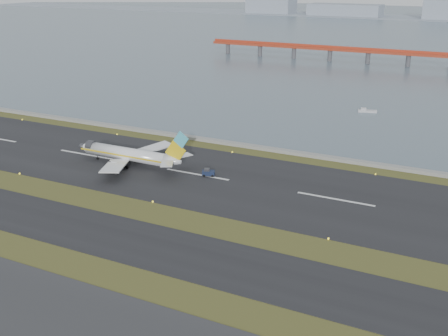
# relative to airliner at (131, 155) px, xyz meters

# --- Properties ---
(ground) EXTENTS (1000.00, 1000.00, 0.00)m
(ground) POSITION_rel_airliner_xyz_m (21.13, -27.80, -3.46)
(ground) COLOR #344117
(ground) RESTS_ON ground
(taxiway_strip) EXTENTS (1000.00, 18.00, 0.10)m
(taxiway_strip) POSITION_rel_airliner_xyz_m (21.13, -39.80, -3.41)
(taxiway_strip) COLOR black
(taxiway_strip) RESTS_ON ground
(runway_strip) EXTENTS (1000.00, 45.00, 0.10)m
(runway_strip) POSITION_rel_airliner_xyz_m (21.13, 2.20, -3.41)
(runway_strip) COLOR black
(runway_strip) RESTS_ON ground
(seawall) EXTENTS (1000.00, 2.50, 1.00)m
(seawall) POSITION_rel_airliner_xyz_m (21.13, 32.20, -2.96)
(seawall) COLOR gray
(seawall) RESTS_ON ground
(bay_water) EXTENTS (1400.00, 800.00, 1.30)m
(bay_water) POSITION_rel_airliner_xyz_m (21.13, 432.20, -3.46)
(bay_water) COLOR #4E5F6F
(bay_water) RESTS_ON ground
(red_pier) EXTENTS (260.00, 5.00, 10.20)m
(red_pier) POSITION_rel_airliner_xyz_m (41.13, 222.20, 3.82)
(red_pier) COLOR #A9351C
(red_pier) RESTS_ON ground
(airliner) EXTENTS (38.52, 32.89, 12.80)m
(airliner) POSITION_rel_airliner_xyz_m (0.00, 0.00, 0.00)
(airliner) COLOR white
(airliner) RESTS_ON ground
(pushback_tug) EXTENTS (3.94, 3.13, 2.21)m
(pushback_tug) POSITION_rel_airliner_xyz_m (24.44, 2.59, -2.38)
(pushback_tug) COLOR #151F3B
(pushback_tug) RESTS_ON ground
(workboat_near) EXTENTS (7.79, 4.22, 1.81)m
(workboat_near) POSITION_rel_airliner_xyz_m (46.34, 97.47, -2.89)
(workboat_near) COLOR #BAB9BE
(workboat_near) RESTS_ON ground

